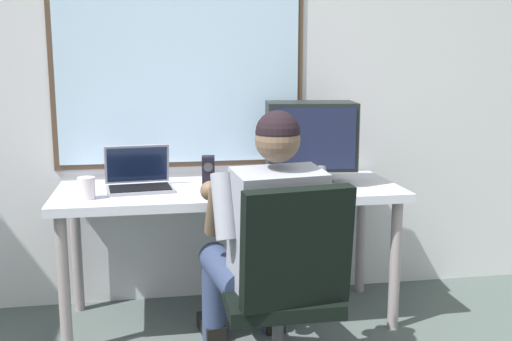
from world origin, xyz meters
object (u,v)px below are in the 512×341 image
(crt_monitor, at_px, (310,136))
(laptop, at_px, (139,177))
(desk_speaker, at_px, (208,170))
(coffee_mug, at_px, (86,188))
(wine_glass, at_px, (252,175))
(office_chair, at_px, (287,279))
(person_seated, at_px, (266,238))
(desk, at_px, (230,201))

(crt_monitor, height_order, laptop, crt_monitor)
(desk_speaker, bearing_deg, laptop, -169.25)
(laptop, xyz_separation_m, desk_speaker, (0.37, 0.07, 0.02))
(crt_monitor, xyz_separation_m, coffee_mug, (-1.16, -0.18, -0.21))
(laptop, relative_size, coffee_mug, 3.40)
(wine_glass, distance_m, desk_speaker, 0.34)
(crt_monitor, relative_size, coffee_mug, 4.68)
(desk_speaker, bearing_deg, wine_glass, -55.43)
(laptop, distance_m, wine_glass, 0.61)
(office_chair, bearing_deg, person_seated, 97.77)
(desk, relative_size, crt_monitor, 3.59)
(person_seated, bearing_deg, coffee_mug, 154.13)
(laptop, bearing_deg, desk, -6.00)
(office_chair, xyz_separation_m, person_seated, (-0.04, 0.27, 0.10))
(desk, relative_size, coffee_mug, 16.78)
(wine_glass, height_order, coffee_mug, wine_glass)
(desk, distance_m, desk_speaker, 0.22)
(office_chair, height_order, crt_monitor, crt_monitor)
(office_chair, height_order, laptop, laptop)
(desk_speaker, bearing_deg, crt_monitor, -9.87)
(crt_monitor, xyz_separation_m, laptop, (-0.92, 0.02, -0.20))
(wine_glass, distance_m, coffee_mug, 0.81)
(laptop, bearing_deg, coffee_mug, -140.73)
(desk, height_order, laptop, laptop)
(laptop, distance_m, coffee_mug, 0.32)
(coffee_mug, bearing_deg, wine_glass, -0.71)
(crt_monitor, xyz_separation_m, wine_glass, (-0.35, -0.19, -0.16))
(desk, relative_size, person_seated, 1.50)
(crt_monitor, relative_size, wine_glass, 3.65)
(desk, height_order, person_seated, person_seated)
(office_chair, bearing_deg, laptop, 124.98)
(desk, distance_m, person_seated, 0.55)
(desk_speaker, bearing_deg, coffee_mug, -156.27)
(office_chair, height_order, wine_glass, office_chair)
(desk, xyz_separation_m, crt_monitor, (0.44, 0.03, 0.34))
(desk, xyz_separation_m, wine_glass, (0.09, -0.16, 0.17))
(desk, height_order, crt_monitor, crt_monitor)
(desk, distance_m, wine_glass, 0.25)
(crt_monitor, distance_m, laptop, 0.94)
(desk_speaker, distance_m, coffee_mug, 0.68)
(desk, height_order, office_chair, office_chair)
(crt_monitor, distance_m, wine_glass, 0.43)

